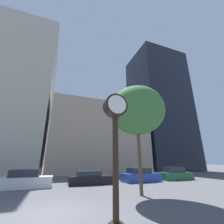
% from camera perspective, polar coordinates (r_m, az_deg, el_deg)
% --- Properties ---
extents(ground_plane, '(200.00, 200.00, 0.00)m').
position_cam_1_polar(ground_plane, '(8.28, -22.26, -32.27)').
color(ground_plane, '#515156').
extents(building_tall_tower, '(10.28, 12.00, 29.55)m').
position_cam_1_polar(building_tall_tower, '(35.05, -30.74, 5.56)').
color(building_tall_tower, '#BCB29E').
rests_on(building_tall_tower, ground_plane).
extents(building_storefront_row, '(19.63, 12.00, 13.69)m').
position_cam_1_polar(building_storefront_row, '(33.50, -5.67, -10.12)').
color(building_storefront_row, tan).
rests_on(building_storefront_row, ground_plane).
extents(building_glass_modern, '(13.56, 12.00, 32.12)m').
position_cam_1_polar(building_glass_modern, '(43.65, 17.38, 1.19)').
color(building_glass_modern, black).
rests_on(building_glass_modern, ground_plane).
extents(street_clock, '(0.97, 0.69, 5.00)m').
position_cam_1_polar(street_clock, '(6.05, 1.28, -7.56)').
color(street_clock, black).
rests_on(street_clock, ground_plane).
extents(car_white, '(4.18, 1.96, 1.49)m').
position_cam_1_polar(car_white, '(16.02, -29.84, -21.53)').
color(car_white, silver).
rests_on(car_white, ground_plane).
extents(car_black, '(4.30, 1.89, 1.25)m').
position_cam_1_polar(car_black, '(16.44, -8.42, -23.78)').
color(car_black, black).
rests_on(car_black, ground_plane).
extents(car_blue, '(4.41, 1.99, 1.46)m').
position_cam_1_polar(car_blue, '(18.52, 10.80, -22.75)').
color(car_blue, '#28429E').
rests_on(car_blue, ground_plane).
extents(car_green, '(4.23, 1.93, 1.48)m').
position_cam_1_polar(car_green, '(21.64, 22.86, -21.01)').
color(car_green, '#236038').
rests_on(car_green, ground_plane).
extents(bare_tree, '(4.22, 4.22, 7.86)m').
position_cam_1_polar(bare_tree, '(11.90, 9.50, 0.52)').
color(bare_tree, brown).
rests_on(bare_tree, ground_plane).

